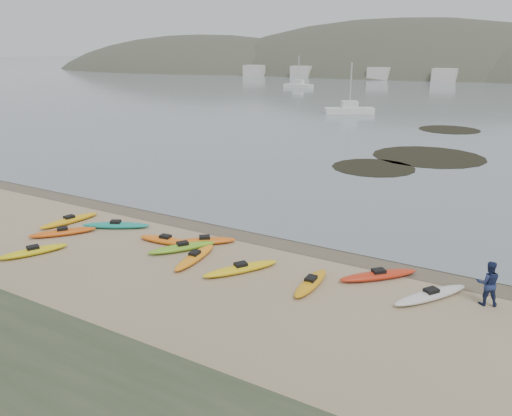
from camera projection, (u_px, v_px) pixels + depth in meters
The scene contains 6 objects.
ground at pixel (256, 234), 27.56m from camera, with size 600.00×600.00×0.00m, color tan.
wet_sand at pixel (253, 235), 27.31m from camera, with size 60.00×60.00×0.00m, color brown.
kayaks at pixel (189, 251), 24.83m from camera, with size 22.33×9.20×0.34m.
person_east at pixel (488, 283), 19.69m from camera, with size 0.90×0.70×1.85m, color navy.
kelp_mats at pixel (424, 150), 50.21m from camera, with size 11.74×32.63×0.04m.
moored_boats at pixel (495, 103), 88.39m from camera, with size 97.86×68.24×1.23m.
Camera 1 is at (13.04, -22.28, 9.75)m, focal length 35.00 mm.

